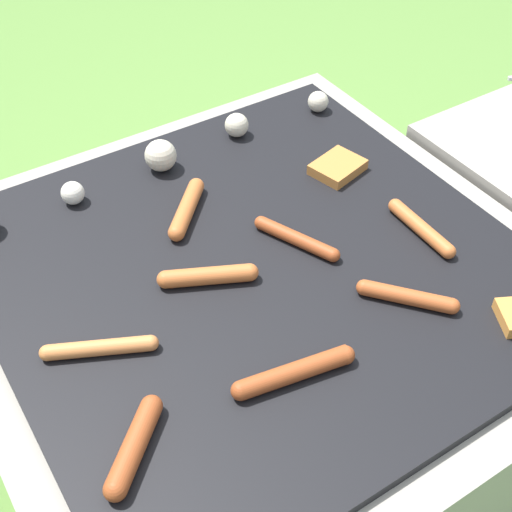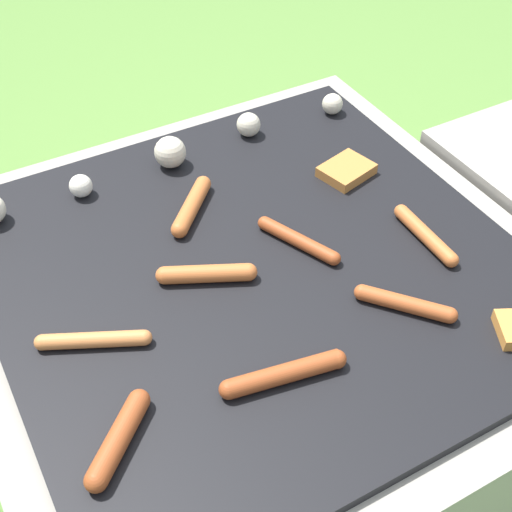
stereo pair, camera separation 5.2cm
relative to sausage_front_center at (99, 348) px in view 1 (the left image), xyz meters
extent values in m
plane|color=#567F38|center=(0.29, 0.03, -0.43)|extent=(14.00, 14.00, 0.00)
cube|color=gray|center=(0.29, 0.03, -0.23)|extent=(0.94, 0.94, 0.40)
cube|color=black|center=(0.29, 0.03, -0.02)|extent=(0.83, 0.83, 0.02)
cylinder|color=#B7602D|center=(0.20, 0.04, 0.00)|extent=(0.13, 0.08, 0.03)
sphere|color=#B7602D|center=(0.14, 0.07, 0.00)|extent=(0.03, 0.03, 0.03)
sphere|color=#B7602D|center=(0.26, 0.01, 0.00)|extent=(0.03, 0.03, 0.03)
cylinder|color=#B7602D|center=(0.56, -0.05, 0.00)|extent=(0.03, 0.14, 0.02)
sphere|color=#B7602D|center=(0.56, -0.12, 0.00)|extent=(0.02, 0.02, 0.02)
sphere|color=#B7602D|center=(0.56, 0.01, 0.00)|extent=(0.02, 0.02, 0.02)
cylinder|color=#C6753D|center=(0.00, 0.00, 0.00)|extent=(0.14, 0.08, 0.02)
sphere|color=#C6753D|center=(0.07, -0.03, 0.00)|extent=(0.02, 0.02, 0.02)
sphere|color=#C6753D|center=(-0.07, 0.03, 0.00)|extent=(0.02, 0.02, 0.02)
cylinder|color=#93421E|center=(-0.03, -0.17, 0.00)|extent=(0.11, 0.11, 0.03)
sphere|color=#93421E|center=(-0.07, -0.21, 0.00)|extent=(0.03, 0.03, 0.03)
sphere|color=#93421E|center=(0.02, -0.13, 0.00)|extent=(0.03, 0.03, 0.03)
cylinder|color=#93421E|center=(0.37, 0.04, 0.00)|extent=(0.08, 0.14, 0.02)
sphere|color=#93421E|center=(0.34, 0.10, 0.00)|extent=(0.02, 0.02, 0.02)
sphere|color=#93421E|center=(0.40, -0.03, 0.00)|extent=(0.02, 0.02, 0.02)
cylinder|color=#A34C23|center=(0.44, -0.16, 0.00)|extent=(0.11, 0.12, 0.03)
sphere|color=#A34C23|center=(0.39, -0.11, 0.00)|extent=(0.03, 0.03, 0.03)
sphere|color=#A34C23|center=(0.48, -0.21, 0.00)|extent=(0.03, 0.03, 0.03)
cylinder|color=#93421E|center=(0.21, -0.19, 0.00)|extent=(0.16, 0.06, 0.03)
sphere|color=#93421E|center=(0.13, -0.17, 0.00)|extent=(0.03, 0.03, 0.03)
sphere|color=#93421E|center=(0.29, -0.20, 0.00)|extent=(0.03, 0.03, 0.03)
cylinder|color=#B7602D|center=(0.25, 0.20, 0.00)|extent=(0.11, 0.11, 0.03)
sphere|color=#B7602D|center=(0.30, 0.25, 0.00)|extent=(0.03, 0.03, 0.03)
sphere|color=#B7602D|center=(0.21, 0.16, 0.00)|extent=(0.03, 0.03, 0.03)
cube|color=#B27033|center=(0.55, 0.16, 0.00)|extent=(0.11, 0.09, 0.02)
sphere|color=silver|center=(0.10, 0.34, 0.01)|extent=(0.04, 0.04, 0.04)
sphere|color=beige|center=(0.28, 0.35, 0.02)|extent=(0.06, 0.06, 0.06)
sphere|color=beige|center=(0.45, 0.36, 0.01)|extent=(0.05, 0.05, 0.05)
sphere|color=beige|center=(0.64, 0.35, 0.01)|extent=(0.04, 0.04, 0.04)
camera|label=1|loc=(-0.16, -0.66, 0.80)|focal=50.00mm
camera|label=2|loc=(-0.12, -0.69, 0.80)|focal=50.00mm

